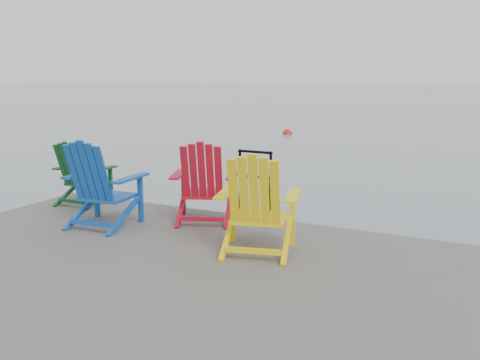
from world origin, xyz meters
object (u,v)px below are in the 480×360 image
at_px(buoy_b, 287,134).
at_px(handrail, 255,178).
at_px(chair_blue, 100,184).
at_px(chair_yellow, 257,204).
at_px(chair_green, 81,173).
at_px(chair_red, 204,182).

bearing_deg(buoy_b, handrail, -70.53).
height_order(chair_blue, chair_yellow, chair_blue).
height_order(chair_green, chair_yellow, chair_yellow).
height_order(handrail, chair_red, chair_red).
bearing_deg(chair_blue, chair_red, 30.86).
bearing_deg(chair_red, buoy_b, 84.35).
relative_size(chair_green, buoy_b, 2.23).
xyz_separation_m(chair_green, chair_yellow, (3.17, -0.79, 0.07)).
bearing_deg(buoy_b, chair_yellow, -70.01).
bearing_deg(chair_blue, chair_green, 139.22).
bearing_deg(chair_green, handrail, 7.55).
distance_m(handrail, buoy_b, 15.08).
height_order(handrail, chair_green, chair_green).
xyz_separation_m(chair_blue, chair_red, (1.04, 0.75, -0.02)).
relative_size(handrail, chair_green, 0.98).
xyz_separation_m(chair_blue, chair_yellow, (2.13, -0.04, -0.01)).
height_order(chair_blue, buoy_b, chair_blue).
distance_m(chair_blue, chair_yellow, 2.13).
bearing_deg(buoy_b, chair_blue, -77.25).
relative_size(chair_blue, buoy_b, 2.61).
bearing_deg(chair_red, chair_blue, -167.10).
bearing_deg(chair_green, chair_yellow, -16.83).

